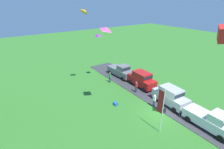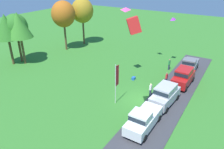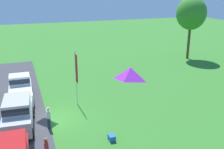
# 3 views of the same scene
# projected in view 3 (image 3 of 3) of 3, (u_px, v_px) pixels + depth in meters

# --- Properties ---
(ground_plane) EXTENTS (120.00, 120.00, 0.00)m
(ground_plane) POSITION_uv_depth(u_px,v_px,m) (54.00, 120.00, 20.11)
(ground_plane) COLOR #337528
(pavement_strip) EXTENTS (36.00, 4.40, 0.06)m
(pavement_strip) POSITION_uv_depth(u_px,v_px,m) (18.00, 125.00, 19.26)
(pavement_strip) COLOR #38383D
(pavement_strip) RESTS_ON ground
(car_pickup_mid_row) EXTENTS (5.03, 2.11, 2.14)m
(car_pickup_mid_row) POSITION_uv_depth(u_px,v_px,m) (21.00, 89.00, 23.30)
(car_pickup_mid_row) COLOR white
(car_pickup_mid_row) RESTS_ON ground
(car_suv_near_entrance) EXTENTS (4.73, 2.33, 2.28)m
(car_suv_near_entrance) POSITION_uv_depth(u_px,v_px,m) (18.00, 112.00, 18.43)
(car_suv_near_entrance) COLOR #B7B7BC
(car_suv_near_entrance) RESTS_ON ground
(person_on_lawn) EXTENTS (0.36, 0.24, 1.71)m
(person_on_lawn) POSITION_uv_depth(u_px,v_px,m) (49.00, 118.00, 18.54)
(person_on_lawn) COLOR #2D334C
(person_on_lawn) RESTS_ON ground
(tree_right_of_center) EXTENTS (4.07, 4.07, 8.59)m
(tree_right_of_center) POSITION_uv_depth(u_px,v_px,m) (191.00, 14.00, 35.69)
(tree_right_of_center) COLOR brown
(tree_right_of_center) RESTS_ON ground
(flag_banner) EXTENTS (0.71, 0.08, 4.78)m
(flag_banner) POSITION_uv_depth(u_px,v_px,m) (76.00, 72.00, 21.68)
(flag_banner) COLOR silver
(flag_banner) RESTS_ON ground
(cooler_box) EXTENTS (0.56, 0.40, 0.40)m
(cooler_box) POSITION_uv_depth(u_px,v_px,m) (112.00, 138.00, 17.34)
(cooler_box) COLOR blue
(cooler_box) RESTS_ON ground
(kite_diamond_trailing_tail) EXTENTS (1.05, 1.05, 0.51)m
(kite_diamond_trailing_tail) POSITION_uv_depth(u_px,v_px,m) (131.00, 74.00, 7.46)
(kite_diamond_trailing_tail) COLOR purple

